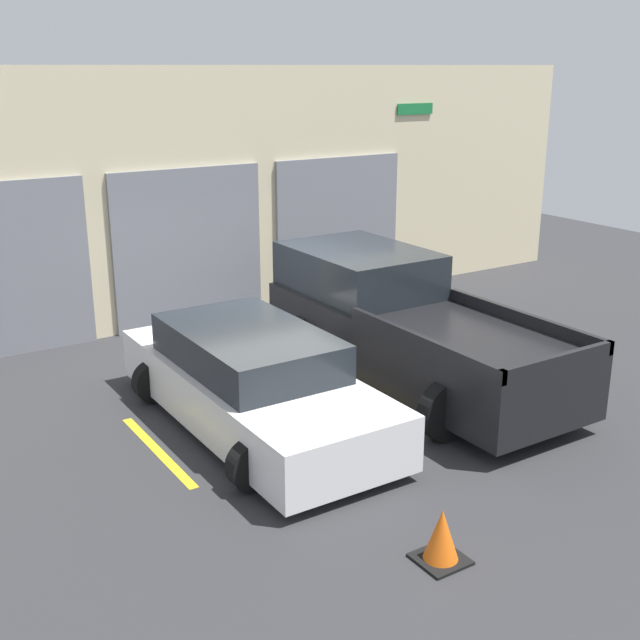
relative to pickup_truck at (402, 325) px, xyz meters
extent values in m
plane|color=#2D2D30|center=(-1.35, 1.26, -0.83)|extent=(28.00, 28.00, 0.00)
cube|color=beige|center=(-1.35, 4.56, 1.44)|extent=(17.88, 0.60, 4.55)
cube|color=slate|center=(-4.79, 4.22, 0.59)|extent=(2.84, 0.08, 2.84)
cube|color=slate|center=(-1.55, 4.22, 0.59)|extent=(2.84, 0.08, 2.84)
cube|color=slate|center=(1.69, 4.22, 0.59)|extent=(2.84, 0.08, 2.84)
cube|color=#197238|center=(3.56, 4.23, 2.86)|extent=(0.90, 0.03, 0.22)
cube|color=black|center=(0.00, -0.33, -0.18)|extent=(1.92, 5.36, 0.88)
cube|color=#1E2328|center=(0.00, 1.14, 0.61)|extent=(1.77, 2.41, 0.70)
cube|color=black|center=(-0.92, -1.54, 0.35)|extent=(0.08, 2.95, 0.18)
cube|color=black|center=(0.92, -1.54, 0.35)|extent=(0.08, 2.95, 0.18)
cube|color=black|center=(0.00, -2.97, 0.35)|extent=(1.92, 0.08, 0.18)
cylinder|color=black|center=(-0.85, 1.33, -0.44)|extent=(0.79, 0.22, 0.79)
cylinder|color=black|center=(0.85, 1.33, -0.44)|extent=(0.79, 0.22, 0.79)
cylinder|color=black|center=(-0.85, -1.99, -0.44)|extent=(0.79, 0.22, 0.79)
cylinder|color=black|center=(0.85, -1.99, -0.44)|extent=(0.79, 0.22, 0.79)
cube|color=white|center=(-2.71, -0.33, -0.36)|extent=(1.81, 4.74, 0.69)
cube|color=#1E2328|center=(-2.71, -0.21, 0.23)|extent=(1.59, 2.61, 0.49)
cylinder|color=black|center=(-3.50, 1.14, -0.53)|extent=(0.60, 0.22, 0.60)
cylinder|color=black|center=(-1.91, 1.14, -0.53)|extent=(0.60, 0.22, 0.60)
cylinder|color=black|center=(-3.50, -1.80, -0.53)|extent=(0.60, 0.22, 0.60)
cylinder|color=black|center=(-1.91, -1.80, -0.53)|extent=(0.60, 0.22, 0.60)
cube|color=gold|center=(-4.06, -0.33, -0.83)|extent=(0.12, 2.20, 0.01)
cube|color=gold|center=(-1.35, -0.33, -0.83)|extent=(0.12, 2.20, 0.01)
cube|color=gold|center=(1.35, -0.33, -0.83)|extent=(0.12, 2.20, 0.01)
cube|color=black|center=(-2.64, -3.98, -0.82)|extent=(0.47, 0.47, 0.03)
cone|color=orange|center=(-2.64, -3.98, -0.56)|extent=(0.36, 0.36, 0.55)
camera|label=1|loc=(-7.19, -8.94, 3.71)|focal=45.00mm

